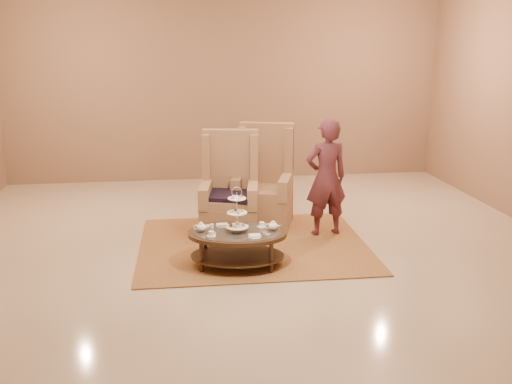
{
  "coord_description": "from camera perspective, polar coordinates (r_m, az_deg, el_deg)",
  "views": [
    {
      "loc": [
        -0.86,
        -6.58,
        2.57
      ],
      "look_at": [
        0.06,
        0.2,
        0.73
      ],
      "focal_mm": 40.0,
      "sensor_mm": 36.0,
      "label": 1
    }
  ],
  "objects": [
    {
      "name": "wall_back",
      "position": [
        10.64,
        -3.11,
        10.6
      ],
      "size": [
        8.0,
        0.04,
        3.5
      ],
      "primitive_type": "cube",
      "color": "#866349",
      "rests_on": "ground"
    },
    {
      "name": "tea_table",
      "position": [
        6.61,
        -1.89,
        -4.61
      ],
      "size": [
        1.25,
        0.96,
        0.96
      ],
      "rotation": [
        0.0,
        0.0,
        -0.16
      ],
      "color": "black",
      "rests_on": "ground"
    },
    {
      "name": "ground",
      "position": [
        7.11,
        -0.26,
        -6.15
      ],
      "size": [
        8.0,
        8.0,
        0.0
      ],
      "primitive_type": "plane",
      "color": "tan",
      "rests_on": "ground"
    },
    {
      "name": "armchair_right",
      "position": [
        8.09,
        0.82,
        0.05
      ],
      "size": [
        0.97,
        0.99,
        1.43
      ],
      "rotation": [
        0.0,
        0.0,
        -0.3
      ],
      "color": "#986C47",
      "rests_on": "ground"
    },
    {
      "name": "ceiling",
      "position": [
        7.11,
        -0.26,
        -6.15
      ],
      "size": [
        8.0,
        8.0,
        0.02
      ],
      "primitive_type": "cube",
      "color": "silver",
      "rests_on": "ground"
    },
    {
      "name": "rug",
      "position": [
        7.38,
        -0.27,
        -5.28
      ],
      "size": [
        2.92,
        2.44,
        0.02
      ],
      "rotation": [
        0.0,
        0.0,
        -0.01
      ],
      "color": "olive",
      "rests_on": "ground"
    },
    {
      "name": "person",
      "position": [
        7.61,
        7.04,
        1.41
      ],
      "size": [
        0.63,
        0.46,
        1.59
      ],
      "rotation": [
        0.0,
        0.0,
        3.29
      ],
      "color": "#4E2128",
      "rests_on": "ground"
    },
    {
      "name": "armchair_left",
      "position": [
        7.69,
        -2.61,
        -0.81
      ],
      "size": [
        0.86,
        0.89,
        1.4
      ],
      "rotation": [
        0.0,
        0.0,
        -0.16
      ],
      "color": "#986C47",
      "rests_on": "ground"
    }
  ]
}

